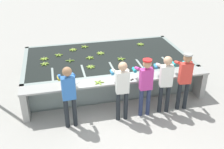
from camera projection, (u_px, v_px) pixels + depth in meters
The scene contains 22 objects.
ground_plane at pixel (121, 110), 7.24m from camera, with size 80.00×80.00×0.00m, color #A3A099.
wash_tank at pixel (106, 68), 8.64m from camera, with size 5.19×2.83×0.85m.
work_ledge at pixel (119, 87), 7.15m from camera, with size 5.19×0.45×0.85m.
worker_0 at pixel (69, 92), 6.21m from camera, with size 0.43×0.72×1.65m.
worker_1 at pixel (122, 86), 6.48m from camera, with size 0.42×0.72×1.64m.
worker_2 at pixel (145, 82), 6.64m from camera, with size 0.41×0.72×1.63m.
worker_3 at pixel (166, 79), 6.77m from camera, with size 0.47×0.73×1.64m.
worker_4 at pixel (185, 76), 6.90m from camera, with size 0.46×0.74×1.65m.
banana_bunch_floating_0 at pixel (90, 58), 8.29m from camera, with size 0.27×0.28×0.08m.
banana_bunch_floating_1 at pixel (73, 50), 8.89m from camera, with size 0.27×0.28×0.08m.
banana_bunch_floating_2 at pixel (121, 59), 8.21m from camera, with size 0.27×0.28×0.08m.
banana_bunch_floating_3 at pixel (45, 64), 7.88m from camera, with size 0.28×0.28×0.08m.
banana_bunch_floating_4 at pixel (85, 47), 9.13m from camera, with size 0.27×0.28×0.08m.
banana_bunch_floating_5 at pixel (141, 44), 9.35m from camera, with size 0.28×0.28×0.08m.
banana_bunch_floating_6 at pixel (91, 67), 7.70m from camera, with size 0.28×0.28×0.08m.
banana_bunch_floating_7 at pixel (70, 60), 8.10m from camera, with size 0.28×0.28×0.08m.
banana_bunch_floating_8 at pixel (59, 55), 8.49m from camera, with size 0.27×0.27×0.08m.
banana_bunch_floating_9 at pixel (101, 53), 8.62m from camera, with size 0.28×0.27×0.08m.
banana_bunch_floating_10 at pixel (44, 59), 8.22m from camera, with size 0.28×0.28×0.08m.
banana_bunch_ledge_0 at pixel (99, 82), 6.86m from camera, with size 0.27×0.28×0.08m.
knife_0 at pixel (134, 79), 7.06m from camera, with size 0.31×0.21×0.02m.
knife_1 at pixel (76, 84), 6.80m from camera, with size 0.24×0.29×0.02m.
Camera 1 is at (-1.61, -5.75, 4.22)m, focal length 42.00 mm.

